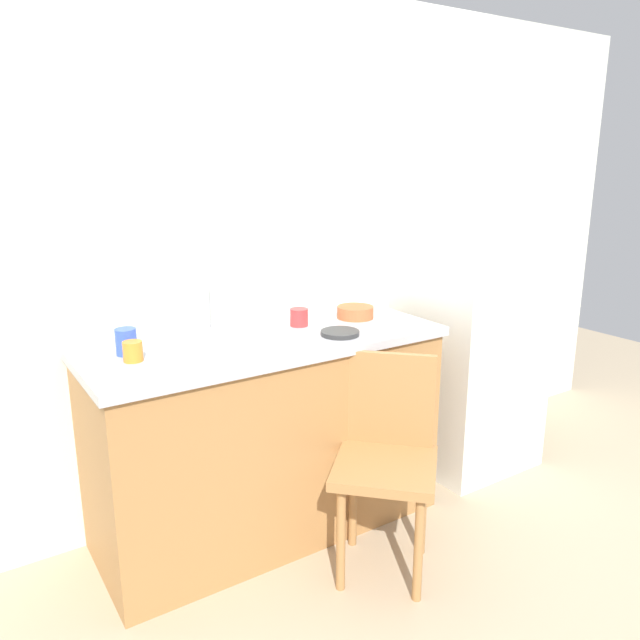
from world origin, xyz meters
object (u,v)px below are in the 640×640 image
object	(u,v)px
terracotta_bowl	(355,312)
cup_blue	(126,342)
hotplate	(340,333)
refrigerator	(467,355)
cup_red	(299,317)
chair	(387,454)
dish_tray	(248,336)
cup_orange	(133,351)

from	to	relation	value
terracotta_bowl	cup_blue	world-z (taller)	cup_blue
hotplate	cup_blue	world-z (taller)	cup_blue
refrigerator	cup_red	size ratio (longest dim) A/B	14.77
chair	hotplate	world-z (taller)	hotplate
dish_tray	cup_orange	distance (m)	0.48
terracotta_bowl	cup_orange	world-z (taller)	cup_orange
chair	cup_blue	world-z (taller)	cup_blue
cup_orange	hotplate	bearing A→B (deg)	-9.20
cup_orange	refrigerator	bearing A→B (deg)	0.19
dish_tray	cup_blue	distance (m)	0.49
terracotta_bowl	cup_blue	distance (m)	1.09
refrigerator	dish_tray	distance (m)	1.38
hotplate	cup_orange	size ratio (longest dim) A/B	2.21
hotplate	cup_blue	distance (m)	0.89
refrigerator	chair	bearing A→B (deg)	-152.93
refrigerator	dish_tray	world-z (taller)	refrigerator
dish_tray	cup_blue	xyz separation A→B (m)	(-0.48, 0.10, 0.03)
refrigerator	terracotta_bowl	distance (m)	0.80
refrigerator	cup_orange	size ratio (longest dim) A/B	15.91
chair	cup_orange	world-z (taller)	cup_orange
refrigerator	cup_red	world-z (taller)	refrigerator
cup_red	refrigerator	bearing A→B (deg)	-4.75
refrigerator	terracotta_bowl	size ratio (longest dim) A/B	6.96
hotplate	refrigerator	bearing A→B (deg)	8.60
chair	cup_blue	size ratio (longest dim) A/B	8.54
dish_tray	cup_blue	size ratio (longest dim) A/B	2.69
terracotta_bowl	chair	bearing A→B (deg)	-113.44
cup_orange	cup_red	world-z (taller)	cup_red
terracotta_bowl	cup_red	size ratio (longest dim) A/B	2.12
dish_tray	cup_red	bearing A→B (deg)	17.72
refrigerator	dish_tray	bearing A→B (deg)	-179.43
chair	terracotta_bowl	size ratio (longest dim) A/B	5.06
chair	hotplate	size ratio (longest dim) A/B	5.24
dish_tray	hotplate	world-z (taller)	dish_tray
cup_orange	terracotta_bowl	bearing A→B (deg)	3.46
refrigerator	terracotta_bowl	world-z (taller)	refrigerator
cup_blue	cup_red	world-z (taller)	cup_blue
terracotta_bowl	hotplate	xyz separation A→B (m)	(-0.23, -0.21, -0.02)
dish_tray	cup_red	world-z (taller)	cup_red
hotplate	cup_red	bearing A→B (deg)	106.45
dish_tray	cup_orange	size ratio (longest dim) A/B	3.64
cup_blue	cup_red	bearing A→B (deg)	-0.33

